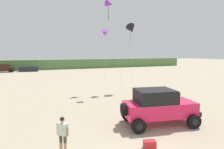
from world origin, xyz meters
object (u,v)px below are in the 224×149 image
person_watching (63,132)px  distant_pickup (3,68)px  jeep (158,106)px  cooler_box (150,144)px  kite_blue_swept (109,4)px  distant_sedan (29,69)px  kite_yellow_diamond (105,33)px  kite_pink_ribbon (131,29)px

person_watching → distant_pickup: 42.08m
jeep → person_watching: 6.17m
cooler_box → kite_blue_swept: (3.42, 13.91, 9.94)m
distant_sedan → kite_yellow_diamond: 32.52m
kite_yellow_diamond → kite_blue_swept: bearing=59.9°
person_watching → cooler_box: bearing=-17.5°
kite_blue_swept → person_watching: bearing=-119.8°
cooler_box → kite_yellow_diamond: kite_yellow_diamond is taller
jeep → kite_pink_ribbon: kite_pink_ribbon is taller
distant_pickup → kite_blue_swept: (15.10, -28.65, 9.19)m
kite_yellow_diamond → distant_sedan: bearing=104.8°
person_watching → kite_yellow_diamond: size_ratio=0.24×
cooler_box → kite_blue_swept: size_ratio=0.05×
distant_sedan → kite_pink_ribbon: (11.92, -29.58, 6.61)m
person_watching → distant_sedan: (-2.44, 40.97, -0.34)m
kite_yellow_diamond → kite_pink_ribbon: 4.02m
jeep → kite_yellow_diamond: bearing=91.9°
person_watching → kite_blue_swept: bearing=60.2°
person_watching → kite_blue_swept: size_ratio=0.16×
kite_pink_ribbon → kite_blue_swept: bearing=149.4°
jeep → cooler_box: jeep is taller
person_watching → distant_sedan: size_ratio=0.40×
person_watching → cooler_box: 4.11m
cooler_box → distant_sedan: size_ratio=0.13×
jeep → kite_yellow_diamond: kite_yellow_diamond is taller
kite_blue_swept → jeep: bearing=-96.1°
distant_pickup → kite_pink_ribbon: kite_pink_ribbon is taller
person_watching → cooler_box: (3.86, -1.22, -0.75)m
distant_pickup → cooler_box: bearing=-74.7°
jeep → kite_pink_ribbon: size_ratio=0.64×
cooler_box → distant_pickup: (-11.68, 42.56, 0.75)m
cooler_box → kite_blue_swept: bearing=92.9°
jeep → distant_pickup: (-13.88, 40.18, -0.26)m
cooler_box → kite_yellow_diamond: bearing=97.2°
kite_yellow_diamond → kite_pink_ribbon: (3.72, 1.33, 0.71)m
cooler_box → kite_yellow_diamond: size_ratio=0.08×
distant_sedan → person_watching: bearing=-80.0°
jeep → distant_pickup: 42.51m
kite_blue_swept → kite_pink_ribbon: size_ratio=1.35×
kite_blue_swept → kite_yellow_diamond: kite_blue_swept is taller
distant_pickup → distant_sedan: (5.38, -0.37, -0.34)m
distant_pickup → distant_sedan: distant_pickup is taller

